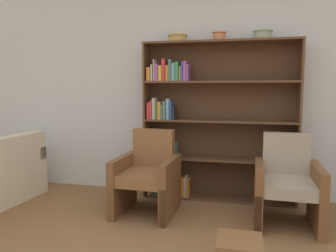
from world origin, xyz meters
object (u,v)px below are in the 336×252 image
object	(u,v)px
bookshelf	(205,124)
bowl_brass	(219,36)
armchair_cushioned	(287,185)
bowl_copper	(178,38)
bowl_terracotta	(263,34)
armchair_leather	(148,176)
footstool	(239,247)

from	to	relation	value
bookshelf	bowl_brass	distance (m)	1.09
armchair_cushioned	bookshelf	bearing A→B (deg)	-32.58
bowl_copper	bowl_terracotta	world-z (taller)	bowl_terracotta
bowl_copper	armchair_cushioned	size ratio (longest dim) A/B	0.27
bookshelf	bowl_terracotta	distance (m)	1.26
bookshelf	armchair_leather	distance (m)	1.00
armchair_leather	armchair_cushioned	xyz separation A→B (m)	(1.48, 0.00, 0.00)
bowl_terracotta	armchair_leather	xyz separation A→B (m)	(-1.23, -0.61, -1.61)
bowl_brass	armchair_leather	bearing A→B (deg)	-139.91
bowl_copper	bowl_brass	xyz separation A→B (m)	(0.51, 0.00, 0.01)
bookshelf	bowl_terracotta	size ratio (longest dim) A/B	8.58
bowl_copper	bowl_terracotta	xyz separation A→B (m)	(1.01, -0.00, 0.01)
bowl_copper	footstool	distance (m)	2.59
bowl_terracotta	armchair_leather	size ratio (longest dim) A/B	0.25
bowl_copper	armchair_leather	world-z (taller)	bowl_copper
armchair_cushioned	footstool	xyz separation A→B (m)	(-0.46, -1.11, -0.17)
bowl_terracotta	armchair_leather	bearing A→B (deg)	-153.57
armchair_leather	bookshelf	bearing A→B (deg)	-129.15
armchair_leather	footstool	bearing A→B (deg)	135.32
bookshelf	armchair_cushioned	world-z (taller)	bookshelf
bowl_copper	armchair_cushioned	xyz separation A→B (m)	(1.27, -0.61, -1.60)
bookshelf	bowl_brass	size ratio (longest dim) A/B	11.47
bookshelf	bowl_terracotta	xyz separation A→B (m)	(0.67, -0.02, 1.07)
footstool	bowl_brass	bearing A→B (deg)	99.81
bookshelf	armchair_leather	bearing A→B (deg)	-131.71
bookshelf	armchair_cushioned	distance (m)	1.24
bowl_copper	bowl_brass	distance (m)	0.51
bookshelf	bowl_copper	xyz separation A→B (m)	(-0.34, -0.02, 1.07)
bowl_copper	footstool	size ratio (longest dim) A/B	0.75
bowl_brass	bookshelf	bearing A→B (deg)	173.40
bowl_copper	armchair_cushioned	world-z (taller)	bowl_copper
bowl_brass	bowl_terracotta	size ratio (longest dim) A/B	0.75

